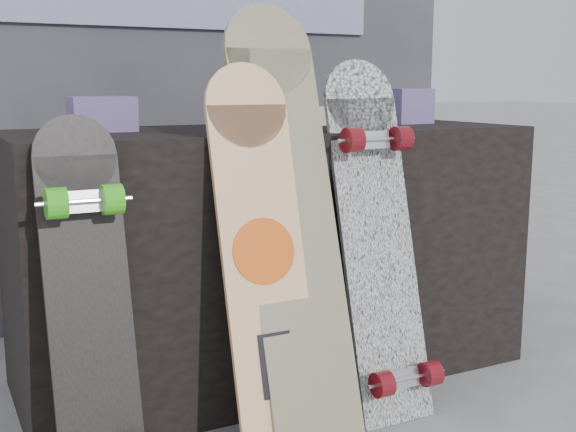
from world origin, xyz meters
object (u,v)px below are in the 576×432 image
vendor_table (274,253)px  skateboard_dark (90,303)px  longboard_geisha (262,246)px  longboard_celtic (289,207)px  longboard_cascadia (379,234)px

vendor_table → skateboard_dark: size_ratio=1.84×
longboard_geisha → vendor_table: bearing=60.3°
vendor_table → longboard_geisha: 0.46m
longboard_geisha → skateboard_dark: longboard_geisha is taller
vendor_table → skateboard_dark: skateboard_dark is taller
vendor_table → skateboard_dark: 0.79m
longboard_celtic → skateboard_dark: 0.58m
vendor_table → longboard_cascadia: 0.42m
vendor_table → longboard_cascadia: longboard_cascadia is taller
longboard_celtic → longboard_cascadia: size_ratio=1.15×
longboard_geisha → longboard_celtic: 0.14m
longboard_cascadia → skateboard_dark: (-0.82, -0.05, -0.08)m
skateboard_dark → longboard_cascadia: bearing=3.3°
longboard_celtic → longboard_cascadia: bearing=-4.7°
vendor_table → longboard_cascadia: bearing=-68.4°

